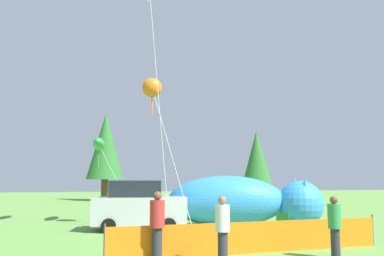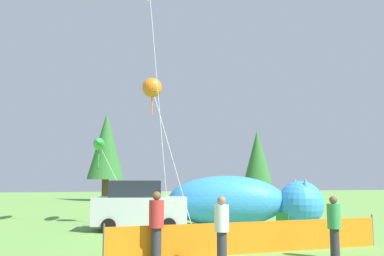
{
  "view_description": "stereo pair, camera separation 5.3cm",
  "coord_description": "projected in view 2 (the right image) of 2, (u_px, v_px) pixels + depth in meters",
  "views": [
    {
      "loc": [
        -3.96,
        -14.93,
        2.2
      ],
      "look_at": [
        0.67,
        4.53,
        4.58
      ],
      "focal_mm": 40.0,
      "sensor_mm": 36.0,
      "label": 1
    },
    {
      "loc": [
        -3.91,
        -14.94,
        2.2
      ],
      "look_at": [
        0.67,
        4.53,
        4.58
      ],
      "focal_mm": 40.0,
      "sensor_mm": 36.0,
      "label": 2
    }
  ],
  "objects": [
    {
      "name": "spectator_in_red_shirt",
      "position": [
        222.0,
        227.0,
        11.15
      ],
      "size": [
        0.38,
        0.38,
        1.75
      ],
      "color": "#2D2D38",
      "rests_on": "ground"
    },
    {
      "name": "ground_plane",
      "position": [
        203.0,
        242.0,
        15.07
      ],
      "size": [
        120.0,
        120.0,
        0.0
      ],
      "primitive_type": "plane",
      "color": "#609342"
    },
    {
      "name": "folding_chair",
      "position": [
        284.0,
        223.0,
        16.0
      ],
      "size": [
        0.76,
        0.76,
        0.94
      ],
      "rotation": [
        0.0,
        0.0,
        0.65
      ],
      "color": "#267F33",
      "rests_on": "ground"
    },
    {
      "name": "safety_fence",
      "position": [
        253.0,
        237.0,
        12.72
      ],
      "size": [
        8.84,
        0.99,
        1.02
      ],
      "rotation": [
        0.0,
        0.0,
        0.11
      ],
      "color": "orange",
      "rests_on": "ground"
    },
    {
      "name": "horizon_tree_east",
      "position": [
        106.0,
        146.0,
        44.23
      ],
      "size": [
        3.78,
        3.78,
        9.03
      ],
      "color": "brown",
      "rests_on": "ground"
    },
    {
      "name": "parked_car",
      "position": [
        139.0,
        206.0,
        18.46
      ],
      "size": [
        4.2,
        2.5,
        2.13
      ],
      "rotation": [
        0.0,
        0.0,
        -0.16
      ],
      "color": "#B7BCC1",
      "rests_on": "ground"
    },
    {
      "name": "kite_orange_flower",
      "position": [
        152.0,
        88.0,
        20.49
      ],
      "size": [
        1.93,
        3.03,
        7.02
      ],
      "color": "silver",
      "rests_on": "ground"
    },
    {
      "name": "inflatable_cat",
      "position": [
        242.0,
        203.0,
        19.83
      ],
      "size": [
        7.3,
        3.83,
        2.35
      ],
      "rotation": [
        0.0,
        0.0,
        -0.27
      ],
      "color": "#338CD8",
      "rests_on": "ground"
    },
    {
      "name": "spectator_in_blue_shirt",
      "position": [
        156.0,
        223.0,
        11.58
      ],
      "size": [
        0.4,
        0.4,
        1.86
      ],
      "color": "#2D2D38",
      "rests_on": "ground"
    },
    {
      "name": "kite_green_fish",
      "position": [
        99.0,
        145.0,
        22.47
      ],
      "size": [
        2.46,
        2.75,
        4.39
      ],
      "color": "silver",
      "rests_on": "ground"
    },
    {
      "name": "spectator_in_yellow_shirt",
      "position": [
        334.0,
        224.0,
        11.95
      ],
      "size": [
        0.37,
        0.37,
        1.72
      ],
      "color": "#2D2D38",
      "rests_on": "ground"
    },
    {
      "name": "horizon_tree_west",
      "position": [
        257.0,
        157.0,
        46.93
      ],
      "size": [
        3.13,
        3.13,
        7.46
      ],
      "color": "brown",
      "rests_on": "ground"
    }
  ]
}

